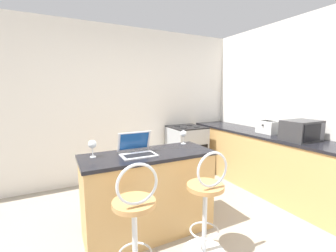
{
  "coord_description": "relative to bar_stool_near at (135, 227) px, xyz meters",
  "views": [
    {
      "loc": [
        -1.14,
        -1.32,
        1.53
      ],
      "look_at": [
        0.44,
        1.78,
        0.99
      ],
      "focal_mm": 24.0,
      "sensor_mm": 36.0,
      "label": 1
    }
  ],
  "objects": [
    {
      "name": "counter_right",
      "position": [
        2.39,
        0.75,
        -0.03
      ],
      "size": [
        0.64,
        3.0,
        0.89
      ],
      "color": "tan",
      "rests_on": "ground_plane"
    },
    {
      "name": "bar_stool_far",
      "position": [
        0.68,
        0.0,
        0.0
      ],
      "size": [
        0.4,
        0.4,
        1.02
      ],
      "color": "silver",
      "rests_on": "ground_plane"
    },
    {
      "name": "microwave",
      "position": [
        2.35,
        0.22,
        0.54
      ],
      "size": [
        0.47,
        0.34,
        0.27
      ],
      "color": "#2D2D30",
      "rests_on": "counter_right"
    },
    {
      "name": "breakfast_bar",
      "position": [
        0.34,
        0.56,
        -0.03
      ],
      "size": [
        1.37,
        0.56,
        0.89
      ],
      "color": "tan",
      "rests_on": "ground_plane"
    },
    {
      "name": "laptop",
      "position": [
        0.22,
        0.58,
        0.47
      ],
      "size": [
        0.35,
        0.29,
        0.23
      ],
      "color": "silver",
      "rests_on": "breakfast_bar"
    },
    {
      "name": "toaster",
      "position": [
        2.4,
        0.78,
        0.51
      ],
      "size": [
        0.22,
        0.29,
        0.19
      ],
      "color": "silver",
      "rests_on": "counter_right"
    },
    {
      "name": "wall_back",
      "position": [
        0.64,
        2.26,
        0.82
      ],
      "size": [
        12.0,
        0.06,
        2.6
      ],
      "color": "silver",
      "rests_on": "ground_plane"
    },
    {
      "name": "bar_stool_near",
      "position": [
        0.0,
        0.0,
        0.0
      ],
      "size": [
        0.4,
        0.4,
        1.02
      ],
      "color": "silver",
      "rests_on": "ground_plane"
    },
    {
      "name": "wine_glass_tall",
      "position": [
        -0.2,
        0.67,
        0.54
      ],
      "size": [
        0.08,
        0.08,
        0.17
      ],
      "color": "silver",
      "rests_on": "breakfast_bar"
    },
    {
      "name": "stove_range",
      "position": [
        1.64,
        1.91,
        -0.03
      ],
      "size": [
        0.6,
        0.61,
        0.9
      ],
      "color": "#9EA3A8",
      "rests_on": "ground_plane"
    },
    {
      "name": "wine_glass_short",
      "position": [
        0.89,
        0.76,
        0.53
      ],
      "size": [
        0.08,
        0.08,
        0.17
      ],
      "color": "silver",
      "rests_on": "breakfast_bar"
    }
  ]
}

